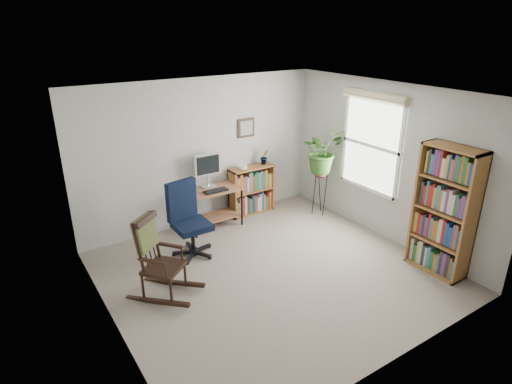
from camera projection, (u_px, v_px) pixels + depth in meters
floor at (272, 272)px, 5.83m from camera, size 4.20×4.00×0.00m
ceiling at (275, 94)px, 4.94m from camera, size 4.20×4.00×0.00m
wall_back at (202, 153)px, 6.93m from camera, size 4.20×0.00×2.40m
wall_front at (403, 259)px, 3.83m from camera, size 4.20×0.00×2.40m
wall_left at (104, 233)px, 4.31m from camera, size 0.00×4.00×2.40m
wall_right at (386, 163)px, 6.46m from camera, size 0.00×4.00×2.40m
window at (371, 146)px, 6.59m from camera, size 0.12×1.20×1.50m
desk at (213, 208)px, 7.03m from camera, size 0.92×0.51×0.66m
monitor at (208, 170)px, 6.91m from camera, size 0.46×0.16×0.56m
keyboard at (216, 191)px, 6.81m from camera, size 0.40×0.15×0.02m
office_chair at (192, 220)px, 6.07m from camera, size 0.71×0.71×1.12m
rocking_chair at (163, 257)px, 5.17m from camera, size 1.00×1.06×1.06m
low_bookshelf at (251, 190)px, 7.51m from camera, size 0.81×0.27×0.85m
tall_bookshelf at (444, 211)px, 5.58m from camera, size 0.33×0.77×1.76m
plant_stand at (320, 192)px, 7.45m from camera, size 0.29×0.29×0.85m
spider_plant at (323, 130)px, 7.05m from camera, size 1.69×1.88×1.46m
potted_plant_small at (264, 161)px, 7.48m from camera, size 0.13×0.24×0.11m
framed_picture at (246, 128)px, 7.23m from camera, size 0.32×0.04×0.32m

